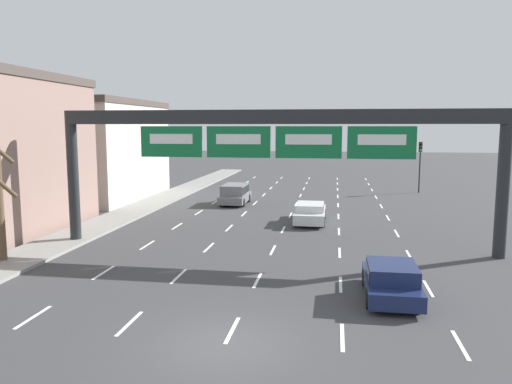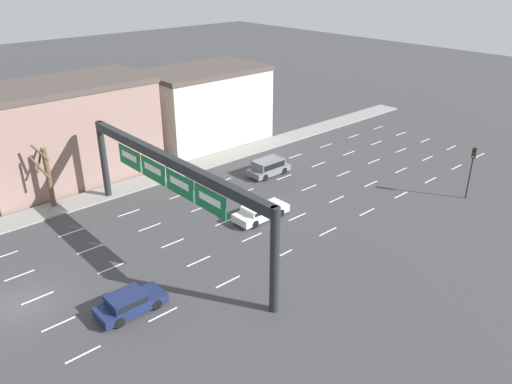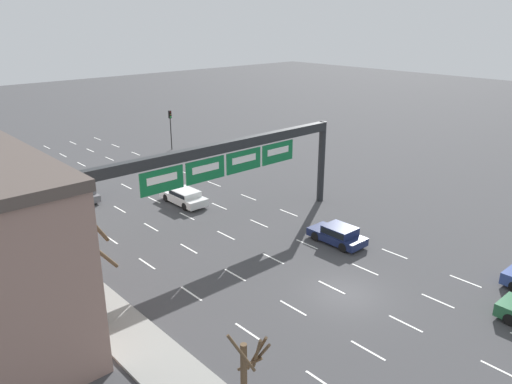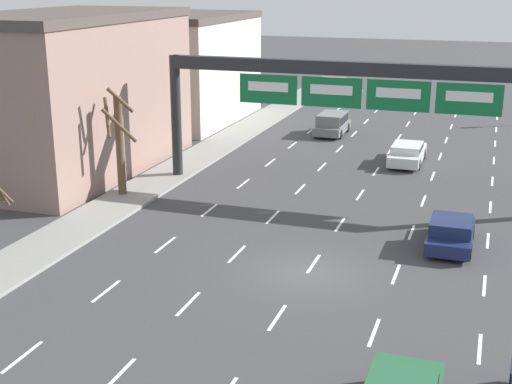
% 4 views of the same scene
% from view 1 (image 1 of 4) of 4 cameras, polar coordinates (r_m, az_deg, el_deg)
% --- Properties ---
extents(ground_plane, '(220.00, 220.00, 0.00)m').
position_cam_1_polar(ground_plane, '(14.84, -3.55, -16.98)').
color(ground_plane, '#3D3D3F').
extents(lane_dashes, '(13.32, 67.00, 0.01)m').
position_cam_1_polar(lane_dashes, '(27.53, 2.58, -5.38)').
color(lane_dashes, white).
rests_on(lane_dashes, ground_plane).
extents(sign_gantry, '(21.98, 0.70, 6.96)m').
position_cam_1_polar(sign_gantry, '(24.57, 2.05, 6.07)').
color(sign_gantry, '#232628').
rests_on(sign_gantry, ground_plane).
extents(building_far, '(8.46, 13.70, 8.36)m').
position_cam_1_polar(building_far, '(45.02, -17.77, 4.67)').
color(building_far, beige).
rests_on(building_far, ground_plane).
extents(car_navy, '(1.87, 4.15, 1.31)m').
position_cam_1_polar(car_navy, '(18.77, 15.20, -9.61)').
color(car_navy, '#19234C').
rests_on(car_navy, ground_plane).
extents(car_white, '(1.91, 4.75, 1.28)m').
position_cam_1_polar(car_white, '(32.18, 6.21, -2.28)').
color(car_white, silver).
rests_on(car_white, ground_plane).
extents(suv_grey, '(1.97, 4.27, 1.58)m').
position_cam_1_polar(suv_grey, '(39.60, -2.42, -0.12)').
color(suv_grey, slate).
rests_on(suv_grey, ground_plane).
extents(traffic_light_near_gantry, '(0.30, 0.35, 4.71)m').
position_cam_1_polar(traffic_light_near_gantry, '(48.60, 18.26, 3.86)').
color(traffic_light_near_gantry, black).
rests_on(traffic_light_near_gantry, ground_plane).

